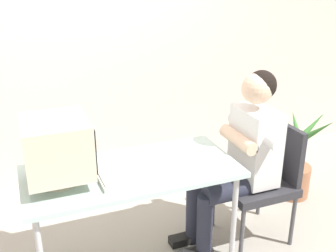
{
  "coord_description": "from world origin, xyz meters",
  "views": [
    {
      "loc": [
        -0.6,
        -2.12,
        1.88
      ],
      "look_at": [
        0.24,
        0.0,
        0.98
      ],
      "focal_mm": 42.89,
      "sensor_mm": 36.0,
      "label": 1
    }
  ],
  "objects_px": {
    "crt_monitor": "(57,147)",
    "person_seated": "(241,154)",
    "potted_plant": "(294,163)",
    "desk": "(132,178)",
    "keyboard": "(109,172)",
    "office_chair": "(263,175)"
  },
  "relations": [
    {
      "from": "office_chair",
      "to": "person_seated",
      "type": "relative_size",
      "value": 0.68
    },
    {
      "from": "keyboard",
      "to": "office_chair",
      "type": "bearing_deg",
      "value": 0.68
    },
    {
      "from": "desk",
      "to": "keyboard",
      "type": "xyz_separation_m",
      "value": [
        -0.15,
        -0.01,
        0.08
      ]
    },
    {
      "from": "office_chair",
      "to": "potted_plant",
      "type": "bearing_deg",
      "value": 32.13
    },
    {
      "from": "desk",
      "to": "person_seated",
      "type": "distance_m",
      "value": 0.78
    },
    {
      "from": "desk",
      "to": "potted_plant",
      "type": "distance_m",
      "value": 1.65
    },
    {
      "from": "person_seated",
      "to": "crt_monitor",
      "type": "bearing_deg",
      "value": -179.15
    },
    {
      "from": "desk",
      "to": "office_chair",
      "type": "relative_size",
      "value": 1.51
    },
    {
      "from": "desk",
      "to": "potted_plant",
      "type": "height_order",
      "value": "potted_plant"
    },
    {
      "from": "desk",
      "to": "potted_plant",
      "type": "relative_size",
      "value": 1.63
    },
    {
      "from": "potted_plant",
      "to": "crt_monitor",
      "type": "bearing_deg",
      "value": -169.02
    },
    {
      "from": "keyboard",
      "to": "potted_plant",
      "type": "relative_size",
      "value": 0.54
    },
    {
      "from": "crt_monitor",
      "to": "person_seated",
      "type": "bearing_deg",
      "value": 0.85
    },
    {
      "from": "crt_monitor",
      "to": "office_chair",
      "type": "relative_size",
      "value": 0.45
    },
    {
      "from": "desk",
      "to": "person_seated",
      "type": "height_order",
      "value": "person_seated"
    },
    {
      "from": "desk",
      "to": "keyboard",
      "type": "bearing_deg",
      "value": -177.16
    },
    {
      "from": "desk",
      "to": "person_seated",
      "type": "relative_size",
      "value": 1.03
    },
    {
      "from": "crt_monitor",
      "to": "keyboard",
      "type": "bearing_deg",
      "value": 0.95
    },
    {
      "from": "desk",
      "to": "crt_monitor",
      "type": "bearing_deg",
      "value": -178.41
    },
    {
      "from": "person_seated",
      "to": "potted_plant",
      "type": "relative_size",
      "value": 1.58
    },
    {
      "from": "crt_monitor",
      "to": "keyboard",
      "type": "height_order",
      "value": "crt_monitor"
    },
    {
      "from": "crt_monitor",
      "to": "person_seated",
      "type": "distance_m",
      "value": 1.24
    }
  ]
}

